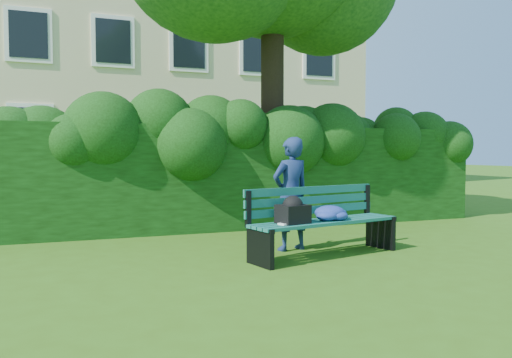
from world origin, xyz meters
name	(u,v)px	position (x,y,z in m)	size (l,w,h in m)	color
ground	(271,250)	(0.00, 0.00, 0.00)	(80.00, 80.00, 0.00)	#325811
apartment_building	(135,34)	(0.00, 13.99, 6.00)	(16.00, 8.08, 12.00)	#D0BD8B
hedge	(224,177)	(0.00, 2.20, 0.90)	(10.00, 1.00, 1.80)	black
park_bench	(319,218)	(0.41, -0.60, 0.50)	(2.20, 1.01, 0.89)	#11554D
man_reading	(291,194)	(0.25, -0.09, 0.78)	(0.57, 0.37, 1.55)	navy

